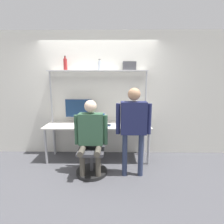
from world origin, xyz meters
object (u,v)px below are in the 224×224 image
at_px(monitor, 79,109).
at_px(bottle_red, 65,64).
at_px(laptop, 98,122).
at_px(person_standing, 133,122).
at_px(person_seated, 91,132).
at_px(bottle_clear, 100,66).
at_px(cell_phone, 109,125).
at_px(office_chair, 92,158).
at_px(storage_box, 129,66).

distance_m(monitor, bottle_red, 0.98).
xyz_separation_m(laptop, person_standing, (0.67, -0.64, 0.17)).
distance_m(person_seated, person_standing, 0.76).
bearing_deg(person_standing, bottle_clear, 126.80).
bearing_deg(cell_phone, person_seated, -118.28).
bearing_deg(person_seated, person_standing, -3.31).
bearing_deg(bottle_clear, person_standing, -53.20).
xyz_separation_m(monitor, person_seated, (0.36, -0.80, -0.26)).
height_order(monitor, bottle_clear, bottle_clear).
bearing_deg(person_seated, cell_phone, 61.72).
bearing_deg(office_chair, bottle_clear, 82.25).
bearing_deg(office_chair, storage_box, 46.59).
relative_size(bottle_red, bottle_clear, 1.31).
xyz_separation_m(person_seated, person_standing, (0.73, -0.04, 0.20)).
xyz_separation_m(monitor, office_chair, (0.36, -0.75, -0.77)).
height_order(laptop, cell_phone, laptop).
bearing_deg(person_standing, storage_box, 91.36).
bearing_deg(person_seated, bottle_red, 127.17).
height_order(monitor, bottle_red, bottle_red).
xyz_separation_m(laptop, cell_phone, (0.24, -0.03, -0.06)).
bearing_deg(person_standing, cell_phone, 125.70).
relative_size(monitor, storage_box, 2.21).
bearing_deg(bottle_clear, monitor, -179.53).
xyz_separation_m(person_seated, bottle_clear, (0.10, 0.80, 1.17)).
xyz_separation_m(laptop, person_seated, (-0.07, -0.59, -0.03)).
relative_size(office_chair, person_seated, 0.68).
distance_m(person_standing, storage_box, 1.29).
height_order(cell_phone, bottle_red, bottle_red).
bearing_deg(bottle_clear, office_chair, -97.75).
height_order(person_seated, bottle_red, bottle_red).
bearing_deg(laptop, cell_phone, -7.98).
bearing_deg(person_standing, laptop, 136.46).
distance_m(laptop, cell_phone, 0.25).
bearing_deg(monitor, storage_box, 0.20).
bearing_deg(monitor, laptop, -25.59).
bearing_deg(laptop, storage_box, 17.82).
height_order(person_standing, storage_box, storage_box).
bearing_deg(cell_phone, office_chair, -120.41).
bearing_deg(laptop, bottle_red, 162.79).
relative_size(monitor, bottle_red, 2.03).
distance_m(person_standing, bottle_clear, 1.44).
distance_m(cell_phone, person_standing, 0.78).
xyz_separation_m(cell_phone, storage_box, (0.41, 0.24, 1.20)).
relative_size(monitor, bottle_clear, 2.66).
bearing_deg(person_seated, laptop, 83.70).
relative_size(bottle_clear, storage_box, 0.83).
bearing_deg(storage_box, office_chair, -133.41).
bearing_deg(monitor, person_seated, -65.59).
relative_size(cell_phone, storage_box, 0.56).
relative_size(laptop, storage_box, 1.23).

